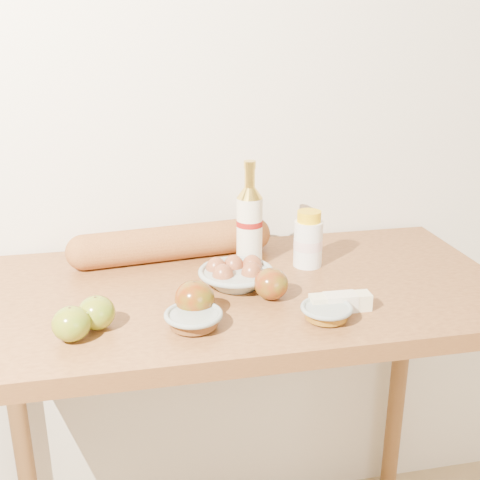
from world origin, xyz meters
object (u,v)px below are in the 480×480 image
Objects in this scene: cream_bottle at (308,241)px; table at (237,336)px; bourbon_bottle at (249,224)px; baguette at (172,243)px; egg_bowl at (236,275)px.

table is at bearing -146.16° from cream_bottle.
baguette is at bearing 142.26° from bourbon_bottle.
table is at bearing -82.35° from egg_bowl.
bourbon_bottle reaches higher than egg_bowl.
cream_bottle is 0.26× the size of baguette.
cream_bottle is at bearing 22.10° from egg_bowl.
cream_bottle is at bearing -25.40° from baguette.
baguette is at bearing 170.37° from cream_bottle.
bourbon_bottle is 0.49× the size of baguette.
bourbon_bottle is 0.15m from cream_bottle.
egg_bowl is (-0.19, -0.08, -0.04)m from cream_bottle.
baguette reaches higher than egg_bowl.
bourbon_bottle is at bearing 63.81° from egg_bowl.
bourbon_bottle is 0.15m from egg_bowl.
bourbon_bottle is 0.20m from baguette.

